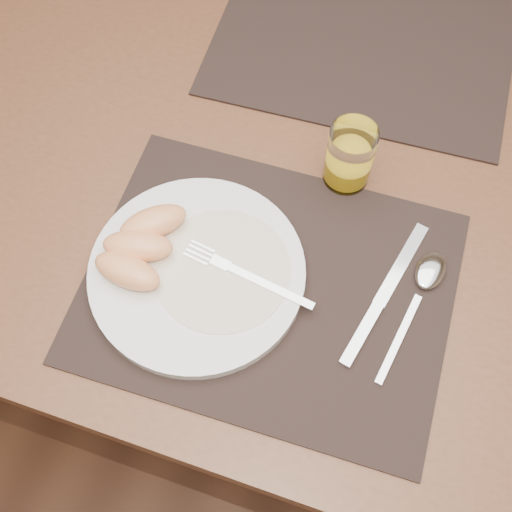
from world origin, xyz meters
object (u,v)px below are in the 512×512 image
object	(u,v)px
placemat_near	(268,287)
spoon	(426,280)
placemat_far	(364,41)
fork	(238,271)
knife	(378,304)
juice_glass	(349,158)
table	(301,180)
plate	(197,272)

from	to	relation	value
placemat_near	spoon	world-z (taller)	spoon
placemat_far	fork	xyz separation A→B (m)	(-0.05, -0.44, 0.02)
knife	juice_glass	distance (m)	0.19
spoon	table	bearing A→B (deg)	142.85
spoon	plate	bearing A→B (deg)	-163.42
table	juice_glass	size ratio (longest dim) A/B	14.86
spoon	knife	bearing A→B (deg)	-134.68
table	juice_glass	xyz separation A→B (m)	(0.07, -0.03, 0.13)
placemat_far	knife	xyz separation A→B (m)	(0.12, -0.42, 0.00)
fork	spoon	size ratio (longest dim) A/B	0.91
table	fork	bearing A→B (deg)	-95.71
fork	juice_glass	size ratio (longest dim) A/B	1.86
table	knife	xyz separation A→B (m)	(0.15, -0.20, 0.09)
table	placemat_far	distance (m)	0.24
placemat_far	fork	distance (m)	0.44
placemat_far	plate	world-z (taller)	plate
knife	spoon	xyz separation A→B (m)	(0.05, 0.05, 0.00)
table	fork	size ratio (longest dim) A/B	8.00
placemat_near	fork	world-z (taller)	fork
table	plate	distance (m)	0.26
knife	juice_glass	bearing A→B (deg)	117.16
placemat_far	placemat_near	bearing A→B (deg)	-91.46
placemat_near	plate	bearing A→B (deg)	-170.97
table	spoon	world-z (taller)	spoon
placemat_near	plate	xyz separation A→B (m)	(-0.09, -0.01, 0.01)
table	plate	bearing A→B (deg)	-106.90
table	placemat_near	bearing A→B (deg)	-85.37
placemat_near	fork	size ratio (longest dim) A/B	2.57
table	placemat_far	bearing A→B (deg)	82.48
knife	juice_glass	xyz separation A→B (m)	(-0.09, 0.17, 0.04)
spoon	placemat_far	bearing A→B (deg)	114.85
plate	spoon	distance (m)	0.28
placemat_near	fork	bearing A→B (deg)	-178.82
plate	fork	distance (m)	0.05
placemat_far	spoon	bearing A→B (deg)	-65.15
placemat_near	juice_glass	size ratio (longest dim) A/B	4.78
table	fork	xyz separation A→B (m)	(-0.02, -0.22, 0.11)
placemat_far	knife	distance (m)	0.44
spoon	juice_glass	world-z (taller)	juice_glass
placemat_near	fork	distance (m)	0.04
placemat_near	plate	size ratio (longest dim) A/B	1.67
placemat_far	juice_glass	size ratio (longest dim) A/B	4.78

